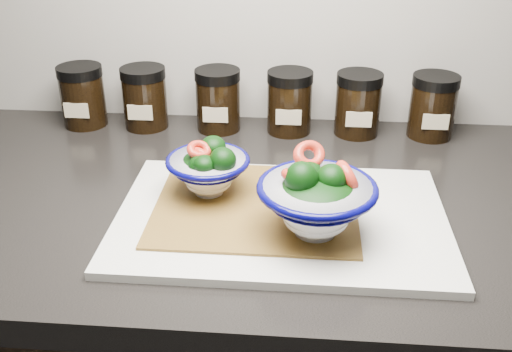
# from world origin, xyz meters

# --- Properties ---
(countertop) EXTENTS (3.50, 0.60, 0.04)m
(countertop) POSITION_xyz_m (0.00, 1.45, 0.88)
(countertop) COLOR black
(countertop) RESTS_ON cabinet
(cutting_board) EXTENTS (0.45, 0.30, 0.01)m
(cutting_board) POSITION_xyz_m (0.04, 1.37, 0.91)
(cutting_board) COLOR silver
(cutting_board) RESTS_ON countertop
(bamboo_mat) EXTENTS (0.28, 0.24, 0.00)m
(bamboo_mat) POSITION_xyz_m (0.01, 1.39, 0.91)
(bamboo_mat) COLOR olive
(bamboo_mat) RESTS_ON cutting_board
(bowl_left) EXTENTS (0.12, 0.12, 0.09)m
(bowl_left) POSITION_xyz_m (-0.06, 1.42, 0.95)
(bowl_left) COLOR white
(bowl_left) RESTS_ON bamboo_mat
(bowl_right) EXTENTS (0.15, 0.15, 0.11)m
(bowl_right) POSITION_xyz_m (0.09, 1.33, 0.96)
(bowl_right) COLOR white
(bowl_right) RESTS_ON bamboo_mat
(spice_jar_a) EXTENTS (0.08, 0.08, 0.11)m
(spice_jar_a) POSITION_xyz_m (-0.34, 1.69, 0.96)
(spice_jar_a) COLOR black
(spice_jar_a) RESTS_ON countertop
(spice_jar_b) EXTENTS (0.08, 0.08, 0.11)m
(spice_jar_b) POSITION_xyz_m (-0.22, 1.69, 0.96)
(spice_jar_b) COLOR black
(spice_jar_b) RESTS_ON countertop
(spice_jar_c) EXTENTS (0.08, 0.08, 0.11)m
(spice_jar_c) POSITION_xyz_m (-0.09, 1.69, 0.96)
(spice_jar_c) COLOR black
(spice_jar_c) RESTS_ON countertop
(spice_jar_d) EXTENTS (0.08, 0.08, 0.11)m
(spice_jar_d) POSITION_xyz_m (0.04, 1.69, 0.96)
(spice_jar_d) COLOR black
(spice_jar_d) RESTS_ON countertop
(spice_jar_e) EXTENTS (0.08, 0.08, 0.11)m
(spice_jar_e) POSITION_xyz_m (0.16, 1.69, 0.96)
(spice_jar_e) COLOR black
(spice_jar_e) RESTS_ON countertop
(spice_jar_f) EXTENTS (0.08, 0.08, 0.11)m
(spice_jar_f) POSITION_xyz_m (0.30, 1.69, 0.96)
(spice_jar_f) COLOR black
(spice_jar_f) RESTS_ON countertop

